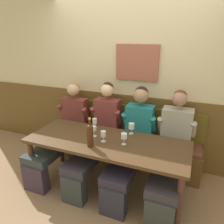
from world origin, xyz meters
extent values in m
cube|color=#8D6C4F|center=(0.00, 0.00, -0.01)|extent=(6.80, 6.80, 0.02)
cube|color=beige|center=(0.00, 1.09, 1.40)|extent=(6.80, 0.08, 2.80)
cube|color=#9A5544|center=(0.11, 1.03, 1.60)|extent=(0.64, 0.04, 0.52)
cube|color=brown|center=(0.00, 1.04, 0.55)|extent=(6.80, 0.03, 1.09)
cube|color=brown|center=(0.00, 0.81, 0.22)|extent=(2.35, 0.42, 0.44)
cube|color=brown|center=(0.00, 0.81, 0.47)|extent=(2.30, 0.39, 0.05)
cube|color=brown|center=(0.00, 1.00, 0.71)|extent=(2.35, 0.04, 0.45)
cube|color=#48311D|center=(0.00, 0.15, 0.71)|extent=(2.05, 0.80, 0.04)
cylinder|color=#4E2E1A|center=(-0.96, -0.18, 0.34)|extent=(0.07, 0.07, 0.69)
cylinder|color=#4D2D24|center=(0.96, -0.18, 0.34)|extent=(0.07, 0.07, 0.69)
cylinder|color=#492C18|center=(-0.96, 0.48, 0.34)|extent=(0.07, 0.07, 0.69)
cylinder|color=#43341D|center=(0.96, 0.48, 0.34)|extent=(0.07, 0.07, 0.69)
cube|color=#372B3C|center=(-0.87, -0.25, 0.19)|extent=(0.33, 0.14, 0.38)
cube|color=#2E383A|center=(-0.87, 0.24, 0.43)|extent=(0.37, 1.07, 0.11)
cube|color=brown|center=(-0.87, 0.81, 0.75)|extent=(0.44, 0.18, 0.52)
sphere|color=#D9A988|center=(-0.87, 0.80, 1.16)|extent=(0.20, 0.20, 0.20)
sphere|color=olive|center=(-0.87, 0.83, 1.18)|extent=(0.18, 0.18, 0.18)
cylinder|color=brown|center=(-1.10, 0.77, 0.77)|extent=(0.08, 0.20, 0.27)
cylinder|color=brown|center=(-0.63, 0.77, 0.77)|extent=(0.08, 0.20, 0.27)
cube|color=#2D3537|center=(-0.27, -0.25, 0.19)|extent=(0.29, 0.14, 0.38)
cube|color=#2D2B37|center=(-0.27, 0.24, 0.43)|extent=(0.32, 1.06, 0.11)
cube|color=brown|center=(-0.27, 0.81, 0.77)|extent=(0.38, 0.22, 0.57)
sphere|color=beige|center=(-0.27, 0.80, 1.21)|extent=(0.20, 0.20, 0.20)
sphere|color=black|center=(-0.27, 0.83, 1.23)|extent=(0.18, 0.18, 0.18)
cylinder|color=brown|center=(-0.48, 0.77, 0.81)|extent=(0.08, 0.20, 0.27)
cylinder|color=brown|center=(-0.07, 0.77, 0.81)|extent=(0.08, 0.20, 0.27)
cube|color=#272836|center=(0.25, -0.25, 0.19)|extent=(0.30, 0.14, 0.38)
cube|color=#292536|center=(0.25, 0.23, 0.43)|extent=(0.33, 1.06, 0.11)
cube|color=#1E747E|center=(0.25, 0.81, 0.76)|extent=(0.40, 0.24, 0.53)
sphere|color=#A67F5C|center=(0.25, 0.80, 1.18)|extent=(0.21, 0.21, 0.21)
sphere|color=black|center=(0.25, 0.83, 1.21)|extent=(0.20, 0.20, 0.20)
cylinder|color=#1E747E|center=(0.04, 0.76, 0.78)|extent=(0.08, 0.20, 0.27)
cylinder|color=#1E747E|center=(0.46, 0.76, 0.78)|extent=(0.08, 0.20, 0.27)
cube|color=#313637|center=(0.78, -0.25, 0.19)|extent=(0.31, 0.14, 0.38)
cube|color=#2F2C34|center=(0.78, 0.23, 0.43)|extent=(0.35, 1.06, 0.11)
cube|color=#9C978C|center=(0.78, 0.81, 0.76)|extent=(0.41, 0.24, 0.55)
sphere|color=#A27461|center=(0.78, 0.80, 1.19)|extent=(0.20, 0.20, 0.20)
sphere|color=brown|center=(0.78, 0.83, 1.21)|extent=(0.18, 0.18, 0.18)
cylinder|color=#9C978C|center=(0.56, 0.76, 0.79)|extent=(0.08, 0.20, 0.27)
cylinder|color=#9C978C|center=(1.00, 0.76, 0.79)|extent=(0.08, 0.20, 0.27)
cylinder|color=#442110|center=(-0.12, -0.06, 0.84)|extent=(0.08, 0.08, 0.23)
sphere|color=#442110|center=(-0.12, -0.06, 0.97)|extent=(0.08, 0.08, 0.08)
cylinder|color=#442110|center=(-0.12, -0.06, 1.02)|extent=(0.03, 0.03, 0.09)
cylinder|color=orange|center=(-0.12, -0.06, 1.08)|extent=(0.03, 0.03, 0.02)
cylinder|color=silver|center=(-0.31, 0.44, 0.73)|extent=(0.06, 0.06, 0.00)
cylinder|color=silver|center=(-0.31, 0.44, 0.76)|extent=(0.01, 0.01, 0.06)
cylinder|color=silver|center=(-0.31, 0.44, 0.83)|extent=(0.06, 0.06, 0.08)
cylinder|color=#EEE382|center=(-0.31, 0.44, 0.80)|extent=(0.06, 0.06, 0.02)
cylinder|color=silver|center=(0.23, 0.46, 0.73)|extent=(0.07, 0.07, 0.00)
cylinder|color=silver|center=(0.23, 0.46, 0.77)|extent=(0.01, 0.01, 0.07)
cylinder|color=silver|center=(0.23, 0.46, 0.84)|extent=(0.08, 0.08, 0.08)
cylinder|color=silver|center=(-0.03, 0.11, 0.73)|extent=(0.07, 0.07, 0.00)
cylinder|color=silver|center=(-0.03, 0.11, 0.76)|extent=(0.01, 0.01, 0.07)
cylinder|color=silver|center=(-0.03, 0.11, 0.83)|extent=(0.07, 0.07, 0.07)
cylinder|color=#F5D086|center=(-0.03, 0.11, 0.80)|extent=(0.06, 0.06, 0.02)
cylinder|color=silver|center=(-0.20, 0.20, 0.73)|extent=(0.06, 0.06, 0.00)
cylinder|color=silver|center=(-0.20, 0.20, 0.77)|extent=(0.01, 0.01, 0.08)
cylinder|color=silver|center=(-0.20, 0.20, 0.84)|extent=(0.06, 0.06, 0.06)
cylinder|color=#ECDB90|center=(-0.20, 0.20, 0.82)|extent=(0.05, 0.05, 0.02)
cylinder|color=silver|center=(0.23, 0.14, 0.73)|extent=(0.06, 0.06, 0.00)
cylinder|color=silver|center=(0.23, 0.14, 0.77)|extent=(0.01, 0.01, 0.08)
cylinder|color=silver|center=(0.23, 0.14, 0.84)|extent=(0.08, 0.08, 0.07)
cylinder|color=#F4D889|center=(0.23, 0.14, 0.82)|extent=(0.07, 0.07, 0.02)
camera|label=1|loc=(0.98, -2.07, 1.99)|focal=34.43mm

